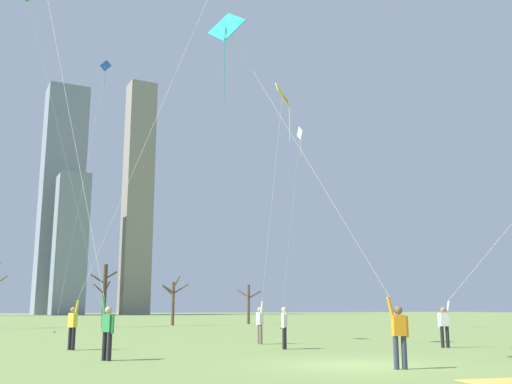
# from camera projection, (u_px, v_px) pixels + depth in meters

# --- Properties ---
(ground_plane) EXTENTS (400.00, 400.00, 0.00)m
(ground_plane) POSITION_uv_depth(u_px,v_px,m) (354.00, 365.00, 16.57)
(ground_plane) COLOR #7A934C
(kite_flyer_midfield_right_yellow) EXTENTS (2.39, 6.02, 10.04)m
(kite_flyer_midfield_right_yellow) POSITION_uv_depth(u_px,v_px,m) (263.00, 294.00, 25.80)
(kite_flyer_midfield_right_yellow) COLOR #726656
(kite_flyer_midfield_right_yellow) RESTS_ON ground
(kite_flyer_far_back_pink) EXTENTS (3.17, 6.45, 19.12)m
(kite_flyer_far_back_pink) POSITION_uv_depth(u_px,v_px,m) (90.00, 235.00, 19.29)
(kite_flyer_far_back_pink) COLOR black
(kite_flyer_far_back_pink) RESTS_ON ground
(kite_flyer_midfield_left_teal) EXTENTS (4.56, 3.29, 10.47)m
(kite_flyer_midfield_left_teal) POSITION_uv_depth(u_px,v_px,m) (356.00, 256.00, 16.03)
(kite_flyer_midfield_left_teal) COLOR #33384C
(kite_flyer_midfield_left_teal) RESTS_ON ground
(kite_flyer_foreground_left_orange) EXTENTS (8.08, 4.12, 11.20)m
(kite_flyer_foreground_left_orange) POSITION_uv_depth(u_px,v_px,m) (476.00, 282.00, 24.39)
(kite_flyer_foreground_left_orange) COLOR black
(kite_flyer_foreground_left_orange) RESTS_ON ground
(kite_flyer_foreground_right_red) EXTENTS (3.93, 8.48, 15.35)m
(kite_flyer_foreground_right_red) POSITION_uv_depth(u_px,v_px,m) (102.00, 255.00, 22.21)
(kite_flyer_foreground_right_red) COLOR black
(kite_flyer_foreground_right_red) RESTS_ON ground
(bystander_watching_nearby) EXTENTS (0.36, 0.42, 1.62)m
(bystander_watching_nearby) POSITION_uv_depth(u_px,v_px,m) (284.00, 325.00, 23.18)
(bystander_watching_nearby) COLOR black
(bystander_watching_nearby) RESTS_ON ground
(distant_kite_low_near_trees_blue) EXTENTS (2.83, 0.39, 19.50)m
(distant_kite_low_near_trees_blue) POSITION_uv_depth(u_px,v_px,m) (100.00, 96.00, 42.79)
(distant_kite_low_near_trees_blue) COLOR blue
(distant_kite_low_near_trees_blue) RESTS_ON ground
(distant_kite_high_overhead_green) EXTENTS (5.74, 0.68, 17.69)m
(distant_kite_high_overhead_green) POSITION_uv_depth(u_px,v_px,m) (31.00, 14.00, 29.33)
(distant_kite_high_overhead_green) COLOR green
(distant_kite_high_overhead_green) RESTS_ON ground
(distant_kite_drifting_right_white) EXTENTS (0.27, 3.62, 15.60)m
(distant_kite_drifting_right_white) POSITION_uv_depth(u_px,v_px,m) (298.00, 149.00, 46.29)
(distant_kite_drifting_right_white) COLOR white
(distant_kite_drifting_right_white) RESTS_ON ground
(bare_tree_left_of_center) EXTENTS (2.66, 2.45, 5.30)m
(bare_tree_left_of_center) POSITION_uv_depth(u_px,v_px,m) (105.00, 293.00, 50.57)
(bare_tree_left_of_center) COLOR #423326
(bare_tree_left_of_center) RESTS_ON ground
(bare_tree_center) EXTENTS (2.59, 2.28, 3.96)m
(bare_tree_center) POSITION_uv_depth(u_px,v_px,m) (249.00, 302.00, 60.30)
(bare_tree_center) COLOR brown
(bare_tree_center) RESTS_ON ground
(bare_tree_right_of_center) EXTENTS (3.17, 1.98, 4.50)m
(bare_tree_right_of_center) POSITION_uv_depth(u_px,v_px,m) (173.00, 300.00, 55.30)
(bare_tree_right_of_center) COLOR brown
(bare_tree_right_of_center) RESTS_ON ground
(skyline_squat_block) EXTENTS (10.76, 8.85, 61.78)m
(skyline_squat_block) POSITION_uv_depth(u_px,v_px,m) (61.00, 198.00, 159.12)
(skyline_squat_block) COLOR gray
(skyline_squat_block) RESTS_ON ground
(skyline_slender_spire) EXTENTS (7.16, 8.49, 34.07)m
(skyline_slender_spire) POSITION_uv_depth(u_px,v_px,m) (70.00, 243.00, 143.16)
(skyline_slender_spire) COLOR gray
(skyline_slender_spire) RESTS_ON ground
(skyline_tall_tower) EXTENTS (7.05, 6.02, 61.69)m
(skyline_tall_tower) POSITION_uv_depth(u_px,v_px,m) (138.00, 195.00, 155.61)
(skyline_tall_tower) COLOR gray
(skyline_tall_tower) RESTS_ON ground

